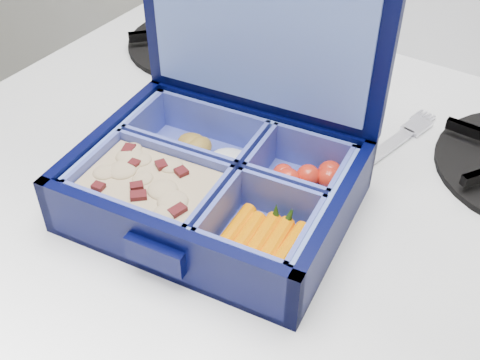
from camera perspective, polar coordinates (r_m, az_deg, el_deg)
The scene contains 3 objects.
bento_box at distance 0.50m, azimuth -2.45°, elevation -0.44°, with size 0.22×0.17×0.05m, color black, non-canonical shape.
burner_grate_rear at distance 0.76m, azimuth -3.47°, elevation 13.39°, with size 0.19×0.19×0.02m, color black.
fork at distance 0.58m, azimuth 11.87°, elevation 1.64°, with size 0.02×0.18×0.01m, color silver, non-canonical shape.
Camera 1 is at (0.92, 1.27, 1.31)m, focal length 45.00 mm.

